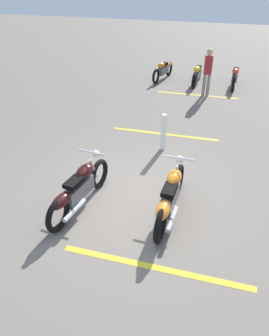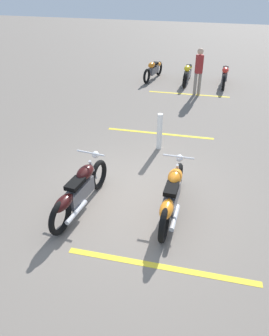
# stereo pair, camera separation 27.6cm
# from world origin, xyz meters

# --- Properties ---
(ground_plane) EXTENTS (60.00, 60.00, 0.00)m
(ground_plane) POSITION_xyz_m (0.00, 0.00, 0.00)
(ground_plane) COLOR slate
(motorcycle_bright_foreground) EXTENTS (2.23, 0.62, 1.04)m
(motorcycle_bright_foreground) POSITION_xyz_m (-0.31, -0.89, 0.46)
(motorcycle_bright_foreground) COLOR black
(motorcycle_bright_foreground) RESTS_ON ground
(motorcycle_dark_foreground) EXTENTS (2.23, 0.62, 1.04)m
(motorcycle_dark_foreground) POSITION_xyz_m (-0.66, 0.89, 0.46)
(motorcycle_dark_foreground) COLOR black
(motorcycle_dark_foreground) RESTS_ON ground
(motorcycle_row_far_left) EXTENTS (2.16, 0.28, 0.81)m
(motorcycle_row_far_left) POSITION_xyz_m (9.02, -1.46, 0.44)
(motorcycle_row_far_left) COLOR black
(motorcycle_row_far_left) RESTS_ON ground
(motorcycle_row_left) EXTENTS (2.14, 0.27, 0.80)m
(motorcycle_row_left) POSITION_xyz_m (8.90, 0.11, 0.44)
(motorcycle_row_left) COLOR black
(motorcycle_row_left) RESTS_ON ground
(motorcycle_row_center) EXTENTS (2.11, 0.45, 0.80)m
(motorcycle_row_center) POSITION_xyz_m (9.06, 1.67, 0.43)
(motorcycle_row_center) COLOR black
(motorcycle_row_center) RESTS_ON ground
(bystander_near_row) EXTENTS (0.29, 0.31, 1.77)m
(bystander_near_row) POSITION_xyz_m (7.34, -0.49, 0.99)
(bystander_near_row) COLOR gray
(bystander_near_row) RESTS_ON ground
(bollard_post) EXTENTS (0.14, 0.14, 1.00)m
(bollard_post) POSITION_xyz_m (2.41, -0.05, 0.50)
(bollard_post) COLOR white
(bollard_post) RESTS_ON ground
(parking_stripe_near) EXTENTS (0.28, 3.20, 0.01)m
(parking_stripe_near) POSITION_xyz_m (-1.69, -0.99, 0.00)
(parking_stripe_near) COLOR yellow
(parking_stripe_near) RESTS_ON ground
(parking_stripe_mid) EXTENTS (0.28, 3.20, 0.01)m
(parking_stripe_mid) POSITION_xyz_m (3.34, 0.13, 0.00)
(parking_stripe_mid) COLOR yellow
(parking_stripe_mid) RESTS_ON ground
(parking_stripe_far) EXTENTS (0.28, 3.20, 0.01)m
(parking_stripe_far) POSITION_xyz_m (7.30, -0.19, 0.00)
(parking_stripe_far) COLOR yellow
(parking_stripe_far) RESTS_ON ground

